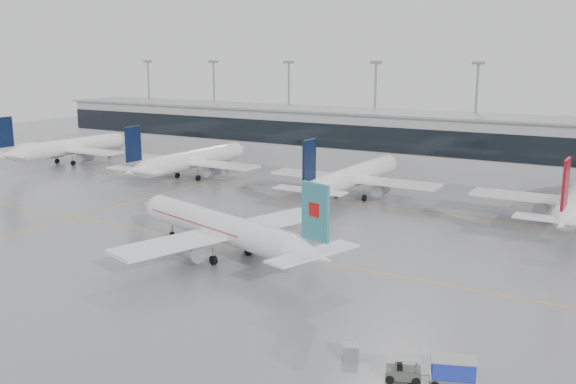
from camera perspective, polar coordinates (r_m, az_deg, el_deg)
The scene contains 15 objects.
ground at distance 81.15m, azimuth -4.34°, elevation -4.97°, with size 320.00×320.00×0.00m, color gray.
taxi_line_main at distance 81.15m, azimuth -4.34°, elevation -4.97°, with size 120.00×0.25×0.01m, color orange.
taxi_line_north at distance 106.26m, azimuth 4.96°, elevation -0.91°, with size 120.00×0.25×0.01m, color orange.
taxi_line_cross at distance 110.90m, azimuth -12.64°, elevation -0.61°, with size 0.25×60.00×0.01m, color orange.
terminal at distance 134.35m, azimuth 10.98°, elevation 4.22°, with size 180.00×15.00×12.00m, color #AAA9AE.
terminal_glass at distance 127.13m, azimuth 9.84°, elevation 4.51°, with size 180.00×0.20×5.00m, color black.
terminal_roof at distance 133.68m, azimuth 11.08°, elevation 6.85°, with size 182.00×16.00×0.40m, color gray.
light_masts at distance 139.24m, azimuth 11.94°, elevation 7.48°, with size 156.40×1.00×22.60m.
air_canada_jet at distance 76.41m, azimuth -5.66°, elevation -3.27°, with size 35.50×28.84×11.31m.
parked_jet_a at distance 151.66m, azimuth -18.95°, elevation 3.78°, with size 29.64×36.96×11.72m.
parked_jet_b at distance 127.25m, azimuth -8.61°, elevation 2.84°, with size 29.64×36.96×11.72m.
parked_jet_c at distance 108.78m, azimuth 5.84°, elevation 1.37°, with size 29.64×36.96×11.72m.
baggage_tug at distance 50.07m, azimuth 10.19°, elevation -15.48°, with size 3.88×2.42×1.86m.
baggage_cart at distance 50.06m, azimuth 14.48°, elevation -15.01°, with size 3.71×2.89×2.03m.
gse_unit at distance 52.63m, azimuth 5.61°, elevation -13.97°, with size 1.23×1.15×1.23m, color gray.
Camera 1 is at (44.76, -63.45, 23.57)m, focal length 40.00 mm.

